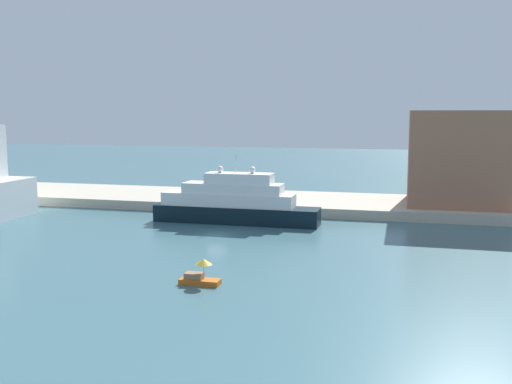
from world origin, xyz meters
TOP-DOWN VIEW (x-y plane):
  - ground at (0.00, 0.00)m, footprint 400.00×400.00m
  - quay_dock at (0.00, 25.93)m, footprint 110.00×19.86m
  - large_yacht at (-0.23, 9.16)m, footprint 25.36×4.62m
  - small_motorboat at (5.62, -22.35)m, footprint 3.98×1.66m
  - harbor_building at (33.29, 26.59)m, footprint 15.85×15.32m
  - parked_car at (-10.81, 22.48)m, footprint 4.46×1.66m
  - person_figure at (-4.99, 21.56)m, footprint 0.36×0.36m
  - mooring_bollard at (-1.38, 17.78)m, footprint 0.50×0.50m

SIDE VIEW (x-z plane):
  - ground at x=0.00m, z-range 0.00..0.00m
  - quay_dock at x=0.00m, z-range 0.00..1.59m
  - small_motorboat at x=5.62m, z-range -0.37..2.22m
  - mooring_bollard at x=-1.38m, z-range 1.59..2.24m
  - parked_car at x=-10.81m, z-range 1.50..2.91m
  - person_figure at x=-4.99m, z-range 1.53..3.33m
  - large_yacht at x=-0.23m, z-range -2.20..8.24m
  - harbor_building at x=33.29m, z-range 1.59..17.01m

